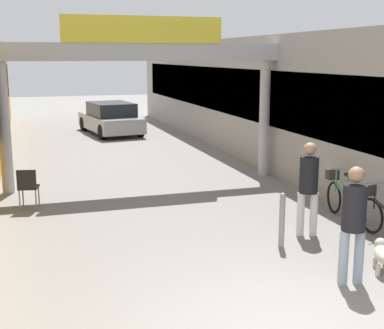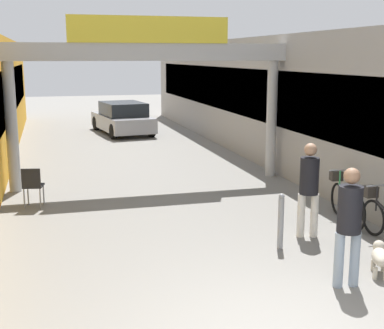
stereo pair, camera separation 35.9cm
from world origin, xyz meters
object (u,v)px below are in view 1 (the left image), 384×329
object	(u,v)px
bollard_post_metal	(282,220)
parked_car_silver	(111,119)
bicycle_green_third	(342,198)
cafe_chair_black_nearer	(28,185)
pedestrian_with_dog	(354,218)
pedestrian_companion	(309,183)
dog_on_leash	(382,254)

from	to	relation	value
bollard_post_metal	parked_car_silver	size ratio (longest dim) A/B	0.23
bicycle_green_third	parked_car_silver	size ratio (longest dim) A/B	0.40
parked_car_silver	cafe_chair_black_nearer	bearing A→B (deg)	-107.60
bollard_post_metal	pedestrian_with_dog	bearing A→B (deg)	-80.90
pedestrian_with_dog	bicycle_green_third	xyz separation A→B (m)	(1.65, 2.81, -0.56)
parked_car_silver	pedestrian_with_dog	bearing A→B (deg)	-86.63
bicycle_green_third	cafe_chair_black_nearer	distance (m)	6.57
pedestrian_with_dog	pedestrian_companion	world-z (taller)	pedestrian_with_dog
dog_on_leash	bicycle_green_third	world-z (taller)	bicycle_green_third
pedestrian_with_dog	bicycle_green_third	size ratio (longest dim) A/B	1.04
pedestrian_companion	parked_car_silver	world-z (taller)	pedestrian_companion
bollard_post_metal	cafe_chair_black_nearer	distance (m)	5.55
dog_on_leash	bollard_post_metal	world-z (taller)	bollard_post_metal
pedestrian_companion	bollard_post_metal	distance (m)	0.98
dog_on_leash	bicycle_green_third	xyz separation A→B (m)	(0.93, 2.56, 0.15)
dog_on_leash	bollard_post_metal	size ratio (longest dim) A/B	0.67
bollard_post_metal	cafe_chair_black_nearer	world-z (taller)	bollard_post_metal
bollard_post_metal	bicycle_green_third	bearing A→B (deg)	30.81
pedestrian_with_dog	parked_car_silver	bearing A→B (deg)	93.37
bollard_post_metal	cafe_chair_black_nearer	size ratio (longest dim) A/B	1.09
dog_on_leash	bicycle_green_third	distance (m)	2.72
bollard_post_metal	cafe_chair_black_nearer	bearing A→B (deg)	138.19
pedestrian_companion	dog_on_leash	size ratio (longest dim) A/B	2.66
dog_on_leash	cafe_chair_black_nearer	distance (m)	7.24
pedestrian_companion	parked_car_silver	size ratio (longest dim) A/B	0.41
bicycle_green_third	cafe_chair_black_nearer	size ratio (longest dim) A/B	1.88
pedestrian_companion	parked_car_silver	bearing A→B (deg)	95.71
parked_car_silver	bicycle_green_third	bearing A→B (deg)	-79.01
dog_on_leash	cafe_chair_black_nearer	bearing A→B (deg)	135.07
bicycle_green_third	cafe_chair_black_nearer	xyz separation A→B (m)	(-6.06, 2.56, 0.10)
bicycle_green_third	cafe_chair_black_nearer	bearing A→B (deg)	157.11
pedestrian_companion	cafe_chair_black_nearer	xyz separation A→B (m)	(-4.86, 3.28, -0.45)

